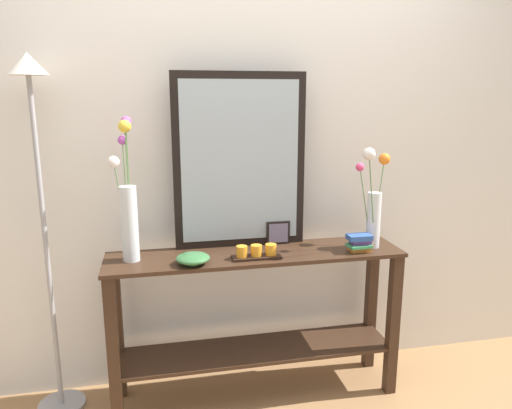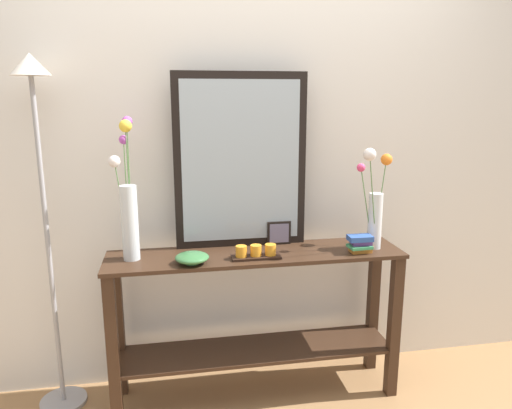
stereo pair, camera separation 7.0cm
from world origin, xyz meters
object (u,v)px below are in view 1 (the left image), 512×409
tall_vase_left (128,206)px  vase_right (374,204)px  picture_frame_small (278,233)px  mirror_leaning (240,162)px  floor_lamp (39,181)px  decorative_bowl (193,258)px  book_stack (359,243)px  console_table (256,307)px  candle_tray (256,253)px

tall_vase_left → vase_right: 1.26m
tall_vase_left → picture_frame_small: size_ratio=5.38×
mirror_leaning → vase_right: bearing=-14.6°
floor_lamp → picture_frame_small: bearing=1.2°
mirror_leaning → decorative_bowl: (-0.28, -0.25, -0.43)m
vase_right → book_stack: bearing=-150.3°
console_table → picture_frame_small: picture_frame_small is taller
candle_tray → picture_frame_small: picture_frame_small is taller
vase_right → candle_tray: 0.68m
floor_lamp → mirror_leaning: bearing=2.7°
console_table → picture_frame_small: (0.15, 0.12, 0.37)m
mirror_leaning → floor_lamp: 0.98m
tall_vase_left → vase_right: tall_vase_left is taller
floor_lamp → tall_vase_left: bearing=-9.4°
candle_tray → decorative_bowl: candle_tray is taller
picture_frame_small → floor_lamp: (-1.18, -0.02, 0.34)m
console_table → decorative_bowl: (-0.33, -0.10, 0.33)m
console_table → tall_vase_left: 0.85m
picture_frame_small → decorative_bowl: size_ratio=0.79×
candle_tray → picture_frame_small: size_ratio=1.89×
book_stack → floor_lamp: 1.61m
mirror_leaning → floor_lamp: floor_lamp is taller
vase_right → picture_frame_small: size_ratio=4.21×
console_table → vase_right: size_ratio=2.80×
mirror_leaning → vase_right: 0.74m
vase_right → picture_frame_small: 0.53m
picture_frame_small → book_stack: bearing=-28.7°
mirror_leaning → candle_tray: (0.04, -0.22, -0.43)m
console_table → tall_vase_left: bearing=177.1°
vase_right → console_table: bearing=177.0°
vase_right → floor_lamp: (-1.66, 0.13, 0.16)m
tall_vase_left → picture_frame_small: 0.81m
console_table → book_stack: bearing=-9.3°
vase_right → picture_frame_small: (-0.48, 0.16, -0.17)m
console_table → mirror_leaning: bearing=110.8°
vase_right → decorative_bowl: bearing=-175.7°
mirror_leaning → decorative_bowl: bearing=-138.2°
vase_right → mirror_leaning: bearing=165.4°
mirror_leaning → picture_frame_small: bearing=-6.0°
tall_vase_left → candle_tray: tall_vase_left is taller
floor_lamp → console_table: bearing=-5.4°
console_table → vase_right: (0.63, -0.03, 0.54)m
console_table → floor_lamp: size_ratio=0.85×
vase_right → floor_lamp: floor_lamp is taller
console_table → book_stack: (0.53, -0.09, 0.35)m
tall_vase_left → mirror_leaning: bearing=11.1°
decorative_bowl → candle_tray: bearing=4.8°
console_table → book_stack: book_stack is taller
candle_tray → floor_lamp: floor_lamp is taller
picture_frame_small → floor_lamp: 1.23m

